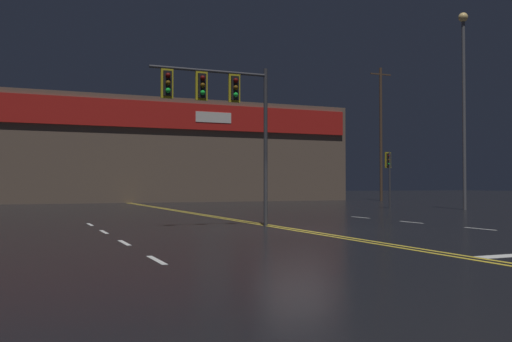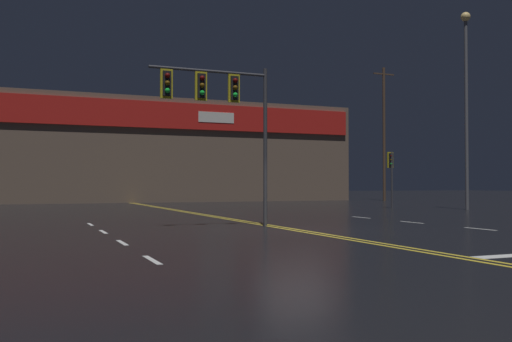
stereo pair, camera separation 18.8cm
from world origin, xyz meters
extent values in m
plane|color=black|center=(0.00, 0.00, 0.00)|extent=(200.00, 200.00, 0.00)
cube|color=gold|center=(-0.15, 0.00, 0.00)|extent=(0.12, 60.00, 0.01)
cube|color=gold|center=(0.15, 0.00, 0.00)|extent=(0.12, 60.00, 0.01)
cube|color=silver|center=(-5.89, -5.40, 0.00)|extent=(0.12, 1.40, 0.01)
cube|color=silver|center=(-5.89, -1.80, 0.00)|extent=(0.12, 1.40, 0.01)
cube|color=silver|center=(-5.89, 1.80, 0.00)|extent=(0.12, 1.40, 0.01)
cube|color=silver|center=(-5.89, 5.40, 0.00)|extent=(0.12, 1.40, 0.01)
cube|color=silver|center=(5.89, -1.80, 0.00)|extent=(0.12, 1.40, 0.01)
cube|color=silver|center=(5.89, 1.80, 0.00)|extent=(0.12, 1.40, 0.01)
cube|color=silver|center=(5.89, 5.40, 0.00)|extent=(0.12, 1.40, 0.01)
cylinder|color=#38383D|center=(-0.19, 2.21, 2.83)|extent=(0.14, 0.14, 5.66)
cylinder|color=#38383D|center=(-2.30, 2.21, 5.41)|extent=(4.22, 0.10, 0.10)
cube|color=black|center=(-1.39, 2.21, 4.87)|extent=(0.28, 0.24, 0.84)
cube|color=gold|center=(-1.39, 2.21, 4.87)|extent=(0.42, 0.08, 0.99)
sphere|color=#500705|center=(-1.39, 2.05, 5.12)|extent=(0.17, 0.17, 0.17)
sphere|color=#543707|center=(-1.39, 2.05, 4.87)|extent=(0.17, 0.17, 0.17)
sphere|color=green|center=(-1.39, 2.05, 4.62)|extent=(0.17, 0.17, 0.17)
cube|color=black|center=(-2.60, 2.21, 4.87)|extent=(0.28, 0.24, 0.84)
cube|color=gold|center=(-2.60, 2.21, 4.87)|extent=(0.42, 0.08, 0.99)
sphere|color=#500705|center=(-2.60, 2.05, 5.12)|extent=(0.17, 0.17, 0.17)
sphere|color=#543707|center=(-2.60, 2.05, 4.87)|extent=(0.17, 0.17, 0.17)
sphere|color=green|center=(-2.60, 2.05, 4.62)|extent=(0.17, 0.17, 0.17)
cube|color=black|center=(-3.80, 2.21, 4.87)|extent=(0.28, 0.24, 0.84)
cube|color=gold|center=(-3.80, 2.21, 4.87)|extent=(0.42, 0.08, 0.99)
sphere|color=#500705|center=(-3.80, 2.05, 5.12)|extent=(0.17, 0.17, 0.17)
sphere|color=#543707|center=(-3.80, 2.05, 4.87)|extent=(0.17, 0.17, 0.17)
sphere|color=green|center=(-3.80, 2.05, 4.62)|extent=(0.17, 0.17, 0.17)
cylinder|color=#38383D|center=(13.28, 13.30, 1.76)|extent=(0.13, 0.13, 3.51)
cube|color=black|center=(13.28, 13.48, 3.04)|extent=(0.28, 0.24, 0.84)
cube|color=gold|center=(13.28, 13.48, 3.04)|extent=(0.42, 0.08, 0.99)
sphere|color=#500705|center=(13.28, 13.32, 3.29)|extent=(0.17, 0.17, 0.17)
sphere|color=#543707|center=(13.28, 13.32, 3.04)|extent=(0.17, 0.17, 0.17)
sphere|color=green|center=(13.28, 13.32, 2.79)|extent=(0.17, 0.17, 0.17)
cylinder|color=#59595E|center=(16.01, 9.72, 5.63)|extent=(0.20, 0.20, 11.27)
sphere|color=#F9D17A|center=(16.01, 9.72, 11.44)|extent=(0.56, 0.56, 0.56)
cube|color=brown|center=(0.00, 35.01, 4.40)|extent=(40.87, 10.00, 8.79)
cube|color=red|center=(0.00, 29.91, 7.25)|extent=(40.06, 0.20, 2.20)
cube|color=white|center=(7.15, 29.86, 7.25)|extent=(3.20, 0.16, 0.90)
cylinder|color=#4C3828|center=(22.55, 27.30, 6.14)|extent=(0.26, 0.26, 12.28)
cube|color=#4C3828|center=(22.55, 27.30, 11.68)|extent=(2.20, 0.12, 0.12)
camera|label=1|loc=(-8.45, -16.47, 1.48)|focal=40.00mm
camera|label=2|loc=(-8.28, -16.54, 1.48)|focal=40.00mm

